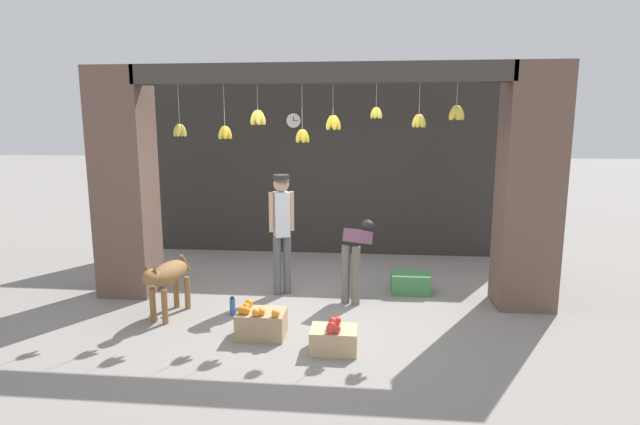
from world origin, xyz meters
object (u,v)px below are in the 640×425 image
object	(u,v)px
fruit_crate_apples	(334,338)
water_bottle	(232,307)
dog	(167,276)
worker_stooping	(357,250)
fruit_crate_oranges	(261,323)
produce_box_green	(410,283)
wall_clock	(294,121)
shopkeeper	(282,225)

from	to	relation	value
fruit_crate_apples	water_bottle	distance (m)	1.55
water_bottle	dog	bearing A→B (deg)	-171.89
dog	water_bottle	distance (m)	0.86
worker_stooping	fruit_crate_oranges	xyz separation A→B (m)	(-1.01, -1.30, -0.51)
dog	worker_stooping	xyz separation A→B (m)	(2.24, 0.84, 0.16)
worker_stooping	dog	bearing A→B (deg)	-140.05
fruit_crate_apples	produce_box_green	world-z (taller)	fruit_crate_apples
worker_stooping	produce_box_green	xyz separation A→B (m)	(0.74, 0.33, -0.53)
produce_box_green	wall_clock	distance (m)	3.58
dog	water_bottle	world-z (taller)	dog
wall_clock	worker_stooping	bearing A→B (deg)	-63.51
worker_stooping	fruit_crate_oranges	world-z (taller)	worker_stooping
dog	fruit_crate_apples	xyz separation A→B (m)	(2.05, -0.74, -0.37)
dog	produce_box_green	world-z (taller)	dog
worker_stooping	water_bottle	distance (m)	1.75
fruit_crate_apples	wall_clock	size ratio (longest dim) A/B	1.81
worker_stooping	water_bottle	xyz separation A→B (m)	(-1.49, -0.74, -0.55)
fruit_crate_apples	water_bottle	size ratio (longest dim) A/B	2.02
produce_box_green	wall_clock	xyz separation A→B (m)	(-1.92, 2.03, 2.23)
fruit_crate_oranges	produce_box_green	xyz separation A→B (m)	(1.75, 1.63, -0.02)
worker_stooping	water_bottle	world-z (taller)	worker_stooping
shopkeeper	water_bottle	distance (m)	1.29
fruit_crate_apples	water_bottle	bearing A→B (deg)	146.79
worker_stooping	wall_clock	bearing A→B (deg)	135.80
worker_stooping	produce_box_green	bearing A→B (deg)	43.45
fruit_crate_oranges	wall_clock	xyz separation A→B (m)	(-0.17, 3.67, 2.21)
shopkeeper	wall_clock	distance (m)	2.66
shopkeeper	produce_box_green	xyz separation A→B (m)	(1.75, 0.22, -0.83)
shopkeeper	fruit_crate_apples	world-z (taller)	shopkeeper
worker_stooping	fruit_crate_apples	world-z (taller)	worker_stooping
dog	water_bottle	size ratio (longest dim) A/B	4.08
shopkeeper	fruit_crate_oranges	xyz separation A→B (m)	(0.01, -1.41, -0.81)
shopkeeper	water_bottle	size ratio (longest dim) A/B	6.95
fruit_crate_oranges	water_bottle	distance (m)	0.74
shopkeeper	water_bottle	world-z (taller)	shopkeeper
dog	fruit_crate_apples	bearing A→B (deg)	80.15
worker_stooping	water_bottle	size ratio (longest dim) A/B	4.25
dog	shopkeeper	size ratio (longest dim) A/B	0.59
shopkeeper	water_bottle	bearing A→B (deg)	38.01
worker_stooping	fruit_crate_apples	size ratio (longest dim) A/B	2.10
worker_stooping	fruit_crate_oranges	size ratio (longest dim) A/B	1.93
shopkeeper	fruit_crate_oranges	world-z (taller)	shopkeeper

